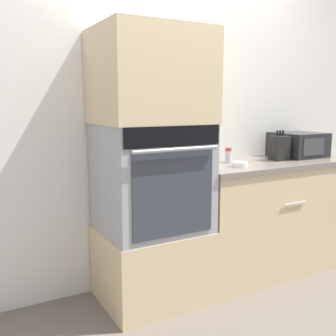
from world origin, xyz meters
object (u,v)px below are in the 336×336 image
Objects in this scene: wall_oven at (152,177)px; knife_block at (279,148)px; condiment_jar_mid at (205,157)px; microwave at (298,145)px; bowl at (240,164)px; condiment_jar_near at (228,155)px.

wall_oven reaches higher than knife_block.
wall_oven is 7.36× the size of condiment_jar_mid.
wall_oven is 3.01× the size of knife_block.
wall_oven is at bearing -177.43° from microwave.
bowl is at bearing -11.64° from wall_oven.
condiment_jar_near is (-0.73, 0.01, -0.05)m from microwave.
microwave is 0.82m from bowl.
knife_block is (-0.30, -0.08, -0.00)m from microwave.
condiment_jar_mid is at bearing 176.12° from microwave.
bowl is 0.29m from condiment_jar_mid.
knife_block is at bearing -164.39° from microwave.
microwave is (1.43, 0.06, 0.14)m from wall_oven.
condiment_jar_near is (-0.44, 0.09, -0.04)m from knife_block.
wall_oven is 6.23× the size of bowl.
condiment_jar_mid is at bearing 13.83° from wall_oven.
microwave is at bearing 15.61° from knife_block.
knife_block is 2.07× the size of condiment_jar_near.
knife_block is 0.64m from condiment_jar_mid.
bowl is at bearing -63.80° from condiment_jar_mid.
condiment_jar_mid is (0.51, 0.13, 0.09)m from wall_oven.
microwave is 1.60× the size of knife_block.
condiment_jar_near is at bearing 179.16° from microwave.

